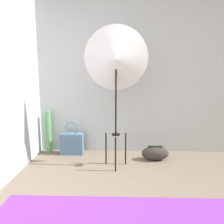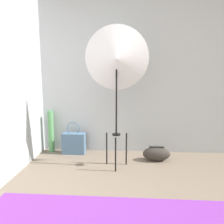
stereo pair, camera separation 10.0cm
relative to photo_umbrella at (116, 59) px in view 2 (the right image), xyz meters
The scene contains 5 objects.
wall_back 0.69m from the photo_umbrella, 86.54° to the left, with size 8.00×0.05×2.60m.
photo_umbrella is the anchor object (origin of this frame).
tote_bag 1.54m from the photo_umbrella, 145.93° to the left, with size 0.36×0.17×0.52m.
duffel_bag 1.50m from the photo_umbrella, 23.40° to the left, with size 0.40×0.21×0.22m.
paper_roll 1.66m from the photo_umbrella, 153.96° to the left, with size 0.09×0.09×0.69m.
Camera 2 is at (0.10, -1.15, 1.24)m, focal length 35.00 mm.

